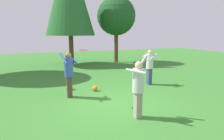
{
  "coord_description": "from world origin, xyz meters",
  "views": [
    {
      "loc": [
        -2.39,
        -6.3,
        2.51
      ],
      "look_at": [
        0.33,
        0.82,
        1.05
      ],
      "focal_mm": 31.48,
      "sensor_mm": 36.0,
      "label": 1
    }
  ],
  "objects_px": {
    "ball_yellow": "(70,87)",
    "frisbee": "(84,50)",
    "person_bystander": "(150,64)",
    "person_catcher": "(69,71)",
    "person_thrower": "(138,85)",
    "tree_right": "(116,16)",
    "ball_orange": "(95,88)"
  },
  "relations": [
    {
      "from": "person_bystander",
      "to": "tree_right",
      "type": "height_order",
      "value": "tree_right"
    },
    {
      "from": "person_catcher",
      "to": "frisbee",
      "type": "relative_size",
      "value": 5.45
    },
    {
      "from": "person_bystander",
      "to": "frisbee",
      "type": "height_order",
      "value": "frisbee"
    },
    {
      "from": "person_bystander",
      "to": "frisbee",
      "type": "xyz_separation_m",
      "value": [
        -3.59,
        -1.65,
        0.93
      ]
    },
    {
      "from": "ball_yellow",
      "to": "ball_orange",
      "type": "xyz_separation_m",
      "value": [
        0.97,
        -0.6,
        -0.0
      ]
    },
    {
      "from": "person_catcher",
      "to": "tree_right",
      "type": "distance_m",
      "value": 10.0
    },
    {
      "from": "frisbee",
      "to": "ball_yellow",
      "type": "distance_m",
      "value": 2.79
    },
    {
      "from": "person_thrower",
      "to": "person_bystander",
      "type": "bearing_deg",
      "value": -74.74
    },
    {
      "from": "person_thrower",
      "to": "person_bystander",
      "type": "height_order",
      "value": "person_thrower"
    },
    {
      "from": "person_bystander",
      "to": "ball_orange",
      "type": "bearing_deg",
      "value": -21.83
    },
    {
      "from": "ball_yellow",
      "to": "frisbee",
      "type": "bearing_deg",
      "value": -85.41
    },
    {
      "from": "frisbee",
      "to": "tree_right",
      "type": "bearing_deg",
      "value": 61.93
    },
    {
      "from": "person_catcher",
      "to": "person_bystander",
      "type": "distance_m",
      "value": 3.99
    },
    {
      "from": "frisbee",
      "to": "person_bystander",
      "type": "bearing_deg",
      "value": 24.64
    },
    {
      "from": "person_thrower",
      "to": "tree_right",
      "type": "bearing_deg",
      "value": -57.23
    },
    {
      "from": "person_thrower",
      "to": "frisbee",
      "type": "bearing_deg",
      "value": 0.0
    },
    {
      "from": "frisbee",
      "to": "ball_yellow",
      "type": "height_order",
      "value": "frisbee"
    },
    {
      "from": "ball_orange",
      "to": "tree_right",
      "type": "xyz_separation_m",
      "value": [
        4.08,
        7.63,
        3.71
      ]
    },
    {
      "from": "person_thrower",
      "to": "person_bystander",
      "type": "distance_m",
      "value": 3.97
    },
    {
      "from": "person_catcher",
      "to": "person_thrower",
      "type": "bearing_deg",
      "value": 12.72
    },
    {
      "from": "ball_yellow",
      "to": "ball_orange",
      "type": "height_order",
      "value": "same"
    },
    {
      "from": "person_bystander",
      "to": "person_catcher",
      "type": "bearing_deg",
      "value": -16.56
    },
    {
      "from": "person_bystander",
      "to": "ball_orange",
      "type": "relative_size",
      "value": 7.22
    },
    {
      "from": "tree_right",
      "to": "person_bystander",
      "type": "bearing_deg",
      "value": -99.74
    },
    {
      "from": "tree_right",
      "to": "person_thrower",
      "type": "bearing_deg",
      "value": -108.78
    },
    {
      "from": "person_thrower",
      "to": "person_catcher",
      "type": "relative_size",
      "value": 1.06
    },
    {
      "from": "person_catcher",
      "to": "ball_yellow",
      "type": "distance_m",
      "value": 1.41
    },
    {
      "from": "tree_right",
      "to": "ball_orange",
      "type": "bearing_deg",
      "value": -118.11
    },
    {
      "from": "person_thrower",
      "to": "ball_yellow",
      "type": "xyz_separation_m",
      "value": [
        -1.41,
        3.67,
        -0.9
      ]
    },
    {
      "from": "person_catcher",
      "to": "frisbee",
      "type": "xyz_separation_m",
      "value": [
        0.36,
        -1.09,
        0.87
      ]
    },
    {
      "from": "person_catcher",
      "to": "person_bystander",
      "type": "relative_size",
      "value": 1.05
    },
    {
      "from": "person_catcher",
      "to": "ball_orange",
      "type": "height_order",
      "value": "person_catcher"
    }
  ]
}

